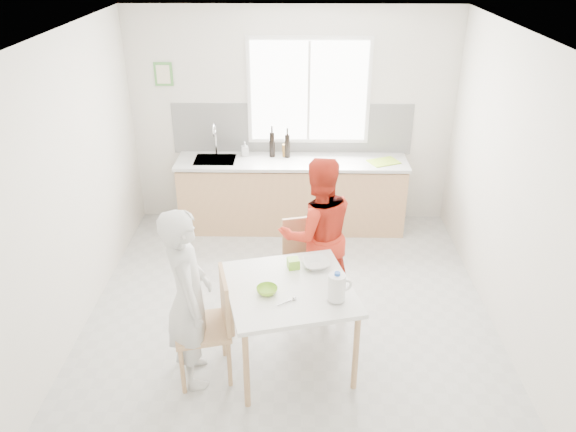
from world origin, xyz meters
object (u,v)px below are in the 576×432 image
object	(u,v)px
dining_table	(289,295)
bowl_white	(316,264)
chair_far	(305,260)
wine_bottle_a	(272,144)
person_white	(189,299)
milk_jug	(337,287)
chair_left	(210,322)
bowl_green	(267,290)
wine_bottle_b	(287,146)
person_red	(318,234)

from	to	relation	value
dining_table	bowl_white	distance (m)	0.41
chair_far	wine_bottle_a	xyz separation A→B (m)	(-0.40, 1.80, 0.57)
person_white	milk_jug	world-z (taller)	person_white
chair_left	bowl_green	size ratio (longest dim) A/B	5.59
wine_bottle_b	person_red	bearing A→B (deg)	-79.45
bowl_white	wine_bottle_b	xyz separation A→B (m)	(-0.30, 2.34, 0.25)
bowl_white	wine_bottle_a	size ratio (longest dim) A/B	0.76
chair_left	bowl_white	distance (m)	1.05
chair_left	bowl_green	bearing A→B (deg)	84.01
person_white	wine_bottle_b	bearing A→B (deg)	-28.49
milk_jug	person_white	bearing A→B (deg)	166.36
person_white	wine_bottle_a	world-z (taller)	person_white
dining_table	milk_jug	world-z (taller)	milk_jug
person_red	wine_bottle_a	size ratio (longest dim) A/B	4.98
chair_far	bowl_white	distance (m)	0.65
wine_bottle_b	person_white	bearing A→B (deg)	-104.57
bowl_green	bowl_white	distance (m)	0.58
chair_far	person_red	size ratio (longest dim) A/B	0.58
milk_jug	wine_bottle_a	bearing A→B (deg)	88.61
dining_table	person_white	xyz separation A→B (m)	(-0.81, -0.20, 0.09)
dining_table	bowl_green	xyz separation A→B (m)	(-0.18, -0.10, 0.11)
person_white	bowl_green	distance (m)	0.64
bowl_white	milk_jug	size ratio (longest dim) A/B	0.97
bowl_green	wine_bottle_a	size ratio (longest dim) A/B	0.55
dining_table	bowl_white	xyz separation A→B (m)	(0.23, 0.31, 0.11)
chair_far	person_red	world-z (taller)	person_red
person_red	wine_bottle_b	xyz separation A→B (m)	(-0.33, 1.76, 0.27)
person_red	bowl_white	size ratio (longest dim) A/B	6.60
dining_table	bowl_white	world-z (taller)	bowl_white
bowl_white	wine_bottle_b	bearing A→B (deg)	97.25
dining_table	chair_left	size ratio (longest dim) A/B	1.27
chair_far	wine_bottle_b	bearing A→B (deg)	82.80
chair_far	person_white	size ratio (longest dim) A/B	0.58
person_red	bowl_white	distance (m)	0.58
chair_left	bowl_white	xyz separation A→B (m)	(0.89, 0.48, 0.28)
chair_left	person_red	world-z (taller)	person_red
chair_far	bowl_white	bearing A→B (deg)	-95.01
chair_far	person_white	world-z (taller)	person_white
chair_far	wine_bottle_a	size ratio (longest dim) A/B	2.90
bowl_green	bowl_white	world-z (taller)	bowl_white
person_red	wine_bottle_a	bearing A→B (deg)	-87.73
person_white	bowl_white	distance (m)	1.16
person_white	bowl_green	size ratio (longest dim) A/B	9.16
chair_left	wine_bottle_a	bearing A→B (deg)	158.05
wine_bottle_b	bowl_green	bearing A→B (deg)	-92.40
chair_left	milk_jug	xyz separation A→B (m)	(1.04, -0.03, 0.39)
chair_left	wine_bottle_b	size ratio (longest dim) A/B	3.25
person_white	wine_bottle_b	distance (m)	2.97
milk_jug	wine_bottle_b	xyz separation A→B (m)	(-0.45, 2.85, 0.15)
person_white	wine_bottle_b	world-z (taller)	person_white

